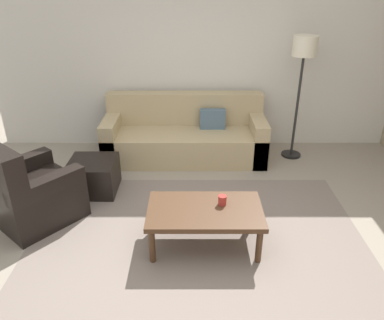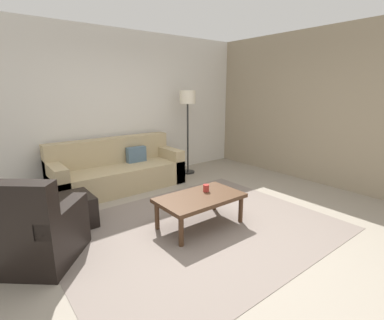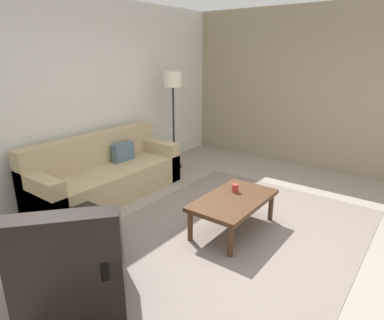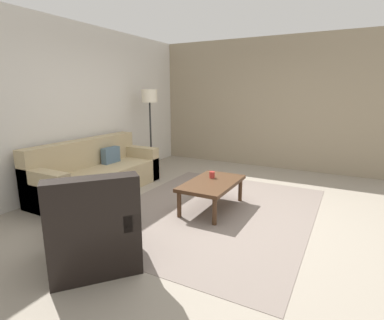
# 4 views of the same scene
# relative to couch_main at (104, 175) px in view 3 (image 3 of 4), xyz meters

# --- Properties ---
(ground_plane) EXTENTS (8.00, 8.00, 0.00)m
(ground_plane) POSITION_rel_couch_main_xyz_m (0.16, -2.11, -0.30)
(ground_plane) COLOR gray
(rear_partition) EXTENTS (6.00, 0.12, 2.80)m
(rear_partition) POSITION_rel_couch_main_xyz_m (0.16, 0.49, 1.10)
(rear_partition) COLOR silver
(rear_partition) RESTS_ON ground_plane
(stone_feature_panel) EXTENTS (0.12, 5.20, 2.80)m
(stone_feature_panel) POSITION_rel_couch_main_xyz_m (3.16, -2.11, 1.10)
(stone_feature_panel) COLOR gray
(stone_feature_panel) RESTS_ON ground_plane
(area_rug) EXTENTS (3.37, 2.66, 0.01)m
(area_rug) POSITION_rel_couch_main_xyz_m (0.16, -2.11, -0.29)
(area_rug) COLOR slate
(area_rug) RESTS_ON ground_plane
(couch_main) EXTENTS (2.26, 0.87, 0.88)m
(couch_main) POSITION_rel_couch_main_xyz_m (0.00, 0.00, 0.00)
(couch_main) COLOR tan
(couch_main) RESTS_ON ground_plane
(armchair_leather) EXTENTS (1.13, 1.13, 0.95)m
(armchair_leather) POSITION_rel_couch_main_xyz_m (-1.64, -1.66, 0.01)
(armchair_leather) COLOR black
(armchair_leather) RESTS_ON ground_plane
(ottoman) EXTENTS (0.56, 0.56, 0.40)m
(ottoman) POSITION_rel_couch_main_xyz_m (-1.10, -1.03, -0.10)
(ottoman) COLOR black
(ottoman) RESTS_ON ground_plane
(coffee_table) EXTENTS (1.10, 0.64, 0.41)m
(coffee_table) POSITION_rel_couch_main_xyz_m (0.22, -2.06, 0.06)
(coffee_table) COLOR #472D1C
(coffee_table) RESTS_ON ground_plane
(cup) EXTENTS (0.08, 0.08, 0.10)m
(cup) POSITION_rel_couch_main_xyz_m (0.39, -1.98, 0.16)
(cup) COLOR #B2332D
(cup) RESTS_ON coffee_table
(lamp_standing) EXTENTS (0.32, 0.32, 1.71)m
(lamp_standing) POSITION_rel_couch_main_xyz_m (1.57, -0.04, 1.11)
(lamp_standing) COLOR black
(lamp_standing) RESTS_ON ground_plane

